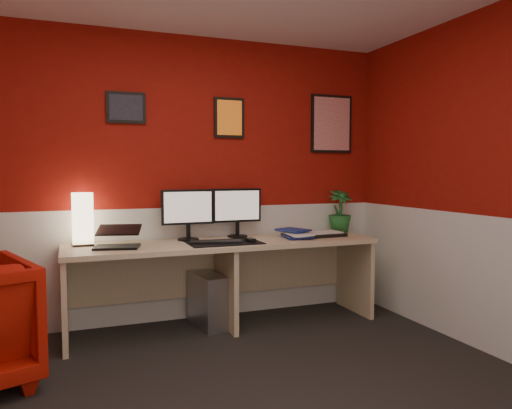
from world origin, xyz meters
name	(u,v)px	position (x,y,z in m)	size (l,w,h in m)	color
wall_back	(169,179)	(0.00, 1.75, 1.25)	(4.00, 0.01, 2.50)	maroon
wall_front	(501,209)	(0.00, -1.75, 1.25)	(4.00, 0.01, 2.50)	maroon
wall_right	(510,182)	(2.00, 0.00, 1.25)	(0.01, 3.50, 2.50)	maroon
wainscot_back	(171,264)	(0.00, 1.75, 0.50)	(4.00, 0.01, 1.00)	silver
wainscot_right	(506,290)	(2.00, 0.00, 0.50)	(0.01, 3.50, 1.00)	silver
desk	(226,284)	(0.40, 1.41, 0.36)	(2.60, 0.65, 0.73)	tan
shoji_lamp	(83,221)	(-0.73, 1.60, 0.93)	(0.16, 0.16, 0.40)	#FFE5B2
laptop	(117,234)	(-0.49, 1.36, 0.84)	(0.33, 0.23, 0.22)	black
monitor_left	(188,207)	(0.12, 1.58, 1.02)	(0.45, 0.06, 0.58)	black
monitor_right	(237,205)	(0.58, 1.63, 1.02)	(0.45, 0.06, 0.58)	black
desk_mat	(224,243)	(0.36, 1.32, 0.73)	(0.60, 0.38, 0.01)	black
keyboard	(216,242)	(0.29, 1.32, 0.74)	(0.42, 0.14, 0.02)	black
mouse	(250,240)	(0.57, 1.27, 0.75)	(0.06, 0.10, 0.03)	black
book_bottom	(285,237)	(0.94, 1.40, 0.74)	(0.23, 0.31, 0.03)	navy
book_middle	(286,234)	(0.95, 1.37, 0.77)	(0.21, 0.29, 0.02)	silver
book_top	(285,231)	(0.94, 1.38, 0.79)	(0.20, 0.27, 0.03)	navy
zen_tray	(324,234)	(1.34, 1.40, 0.74)	(0.35, 0.25, 0.03)	black
potted_plant	(340,211)	(1.62, 1.60, 0.93)	(0.23, 0.23, 0.41)	#19591E
pc_tower	(208,300)	(0.26, 1.46, 0.23)	(0.20, 0.45, 0.45)	#99999E
art_left	(126,108)	(-0.36, 1.74, 1.85)	(0.32, 0.02, 0.26)	black
art_center	(229,118)	(0.54, 1.74, 1.80)	(0.28, 0.02, 0.36)	orange
art_right	(331,124)	(1.59, 1.74, 1.78)	(0.44, 0.02, 0.56)	red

